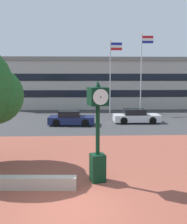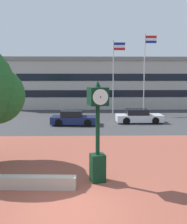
{
  "view_description": "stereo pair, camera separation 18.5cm",
  "coord_description": "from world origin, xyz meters",
  "px_view_note": "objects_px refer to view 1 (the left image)",
  "views": [
    {
      "loc": [
        0.36,
        -8.71,
        4.37
      ],
      "look_at": [
        0.78,
        2.31,
        2.89
      ],
      "focal_mm": 44.03,
      "sensor_mm": 36.0,
      "label": 1
    },
    {
      "loc": [
        0.54,
        -8.72,
        4.37
      ],
      "look_at": [
        0.78,
        2.31,
        2.89
      ],
      "focal_mm": 44.03,
      "sensor_mm": 36.0,
      "label": 2
    }
  ],
  "objects_px": {
    "civic_building": "(120,82)",
    "car_street_near": "(136,117)",
    "street_clock": "(98,130)",
    "car_street_mid": "(71,118)",
    "flagpole_secondary": "(142,68)",
    "flagpole_primary": "(111,72)"
  },
  "relations": [
    {
      "from": "street_clock",
      "to": "car_street_mid",
      "type": "distance_m",
      "value": 13.39
    },
    {
      "from": "car_street_near",
      "to": "civic_building",
      "type": "xyz_separation_m",
      "value": [
        0.58,
        15.8,
        2.78
      ]
    },
    {
      "from": "civic_building",
      "to": "flagpole_secondary",
      "type": "bearing_deg",
      "value": -82.11
    },
    {
      "from": "flagpole_primary",
      "to": "flagpole_secondary",
      "type": "xyz_separation_m",
      "value": [
        3.54,
        0.0,
        0.38
      ]
    },
    {
      "from": "flagpole_primary",
      "to": "civic_building",
      "type": "bearing_deg",
      "value": 76.42
    },
    {
      "from": "civic_building",
      "to": "car_street_near",
      "type": "bearing_deg",
      "value": -92.09
    },
    {
      "from": "car_street_mid",
      "to": "civic_building",
      "type": "relative_size",
      "value": 0.13
    },
    {
      "from": "car_street_near",
      "to": "flagpole_secondary",
      "type": "relative_size",
      "value": 0.47
    },
    {
      "from": "car_street_near",
      "to": "flagpole_secondary",
      "type": "height_order",
      "value": "flagpole_secondary"
    },
    {
      "from": "car_street_mid",
      "to": "street_clock",
      "type": "bearing_deg",
      "value": 10.55
    },
    {
      "from": "car_street_mid",
      "to": "flagpole_primary",
      "type": "bearing_deg",
      "value": 153.24
    },
    {
      "from": "car_street_near",
      "to": "flagpole_primary",
      "type": "relative_size",
      "value": 0.51
    },
    {
      "from": "car_street_mid",
      "to": "flagpole_primary",
      "type": "xyz_separation_m",
      "value": [
        4.3,
        7.4,
        4.22
      ]
    },
    {
      "from": "flagpole_primary",
      "to": "car_street_mid",
      "type": "bearing_deg",
      "value": -120.19
    },
    {
      "from": "car_street_near",
      "to": "civic_building",
      "type": "bearing_deg",
      "value": 176.76
    },
    {
      "from": "flagpole_secondary",
      "to": "civic_building",
      "type": "bearing_deg",
      "value": 97.89
    },
    {
      "from": "street_clock",
      "to": "flagpole_secondary",
      "type": "distance_m",
      "value": 21.71
    },
    {
      "from": "civic_building",
      "to": "street_clock",
      "type": "bearing_deg",
      "value": -99.32
    },
    {
      "from": "flagpole_primary",
      "to": "flagpole_secondary",
      "type": "height_order",
      "value": "flagpole_secondary"
    },
    {
      "from": "street_clock",
      "to": "car_street_near",
      "type": "bearing_deg",
      "value": 58.74
    },
    {
      "from": "flagpole_secondary",
      "to": "car_street_near",
      "type": "bearing_deg",
      "value": -106.04
    },
    {
      "from": "car_street_mid",
      "to": "civic_building",
      "type": "distance_m",
      "value": 18.17
    }
  ]
}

